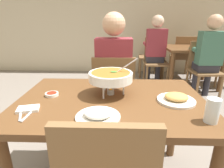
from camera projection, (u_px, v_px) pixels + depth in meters
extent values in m
cube|color=beige|center=(117.00, 7.00, 4.17)|extent=(10.00, 0.10, 3.00)
cube|color=brown|center=(111.00, 101.00, 1.24)|extent=(1.24, 0.84, 0.04)
cylinder|color=brown|center=(53.00, 120.00, 1.72)|extent=(0.07, 0.07, 0.71)
cylinder|color=brown|center=(174.00, 122.00, 1.69)|extent=(0.07, 0.07, 0.71)
cube|color=brown|center=(114.00, 95.00, 2.09)|extent=(0.44, 0.44, 0.03)
cube|color=brown|center=(113.00, 80.00, 1.82)|extent=(0.42, 0.04, 0.45)
cylinder|color=brown|center=(129.00, 105.00, 2.34)|extent=(0.04, 0.04, 0.42)
cylinder|color=brown|center=(99.00, 105.00, 2.35)|extent=(0.04, 0.04, 0.42)
cylinder|color=brown|center=(131.00, 121.00, 1.98)|extent=(0.04, 0.04, 0.42)
cylinder|color=brown|center=(96.00, 121.00, 1.99)|extent=(0.04, 0.04, 0.42)
cylinder|color=#2D2D38|center=(122.00, 111.00, 2.18)|extent=(0.10, 0.10, 0.45)
cylinder|color=#2D2D38|center=(105.00, 110.00, 2.18)|extent=(0.10, 0.10, 0.45)
cube|color=#2D2D38|center=(114.00, 89.00, 2.05)|extent=(0.32, 0.32, 0.12)
cube|color=maroon|center=(114.00, 63.00, 1.87)|extent=(0.36, 0.20, 0.50)
sphere|color=tan|center=(114.00, 24.00, 1.74)|extent=(0.22, 0.22, 0.22)
cylinder|color=maroon|center=(128.00, 64.00, 2.07)|extent=(0.08, 0.28, 0.08)
cylinder|color=maroon|center=(100.00, 64.00, 2.08)|extent=(0.08, 0.28, 0.08)
cylinder|color=silver|center=(124.00, 88.00, 1.29)|extent=(0.01, 0.01, 0.10)
cylinder|color=silver|center=(105.00, 84.00, 1.36)|extent=(0.01, 0.01, 0.10)
cylinder|color=silver|center=(103.00, 92.00, 1.22)|extent=(0.01, 0.01, 0.10)
torus|color=silver|center=(111.00, 81.00, 1.27)|extent=(0.21, 0.21, 0.01)
cylinder|color=#B2B2B7|center=(111.00, 92.00, 1.30)|extent=(0.05, 0.05, 0.04)
cone|color=orange|center=(111.00, 88.00, 1.29)|extent=(0.02, 0.02, 0.04)
cylinder|color=white|center=(111.00, 77.00, 1.26)|extent=(0.30, 0.30, 0.06)
cylinder|color=#AD6023|center=(111.00, 73.00, 1.25)|extent=(0.26, 0.26, 0.01)
ellipsoid|color=#388433|center=(114.00, 72.00, 1.25)|extent=(0.05, 0.03, 0.01)
cylinder|color=silver|center=(124.00, 67.00, 1.26)|extent=(0.18, 0.01, 0.13)
cylinder|color=white|center=(98.00, 117.00, 0.99)|extent=(0.24, 0.24, 0.01)
ellipsoid|color=white|center=(98.00, 113.00, 0.98)|extent=(0.15, 0.13, 0.04)
cylinder|color=white|center=(176.00, 100.00, 1.19)|extent=(0.24, 0.24, 0.01)
ellipsoid|color=tan|center=(176.00, 97.00, 1.18)|extent=(0.15, 0.13, 0.04)
cylinder|color=white|center=(52.00, 94.00, 1.28)|extent=(0.09, 0.09, 0.02)
cylinder|color=maroon|center=(52.00, 93.00, 1.27)|extent=(0.07, 0.07, 0.01)
cube|color=white|center=(28.00, 109.00, 1.08)|extent=(0.14, 0.11, 0.02)
cube|color=silver|center=(21.00, 114.00, 1.03)|extent=(0.08, 0.16, 0.01)
cube|color=silver|center=(29.00, 114.00, 1.03)|extent=(0.02, 0.17, 0.01)
cylinder|color=silver|center=(212.00, 111.00, 0.94)|extent=(0.07, 0.07, 0.13)
cylinder|color=orange|center=(212.00, 114.00, 0.94)|extent=(0.06, 0.06, 0.08)
cube|color=brown|center=(192.00, 48.00, 3.44)|extent=(1.00, 0.80, 0.04)
cylinder|color=brown|center=(171.00, 72.00, 3.26)|extent=(0.07, 0.07, 0.71)
cylinder|color=brown|center=(222.00, 73.00, 3.23)|extent=(0.07, 0.07, 0.71)
cylinder|color=brown|center=(163.00, 63.00, 3.90)|extent=(0.07, 0.07, 0.71)
cylinder|color=brown|center=(205.00, 64.00, 3.87)|extent=(0.07, 0.07, 0.71)
cube|color=brown|center=(156.00, 63.00, 3.55)|extent=(0.44, 0.44, 0.03)
cube|color=brown|center=(155.00, 49.00, 3.66)|extent=(0.42, 0.04, 0.45)
cylinder|color=brown|center=(147.00, 77.00, 3.45)|extent=(0.04, 0.04, 0.42)
cylinder|color=brown|center=(167.00, 78.00, 3.44)|extent=(0.04, 0.04, 0.42)
cylinder|color=brown|center=(144.00, 72.00, 3.81)|extent=(0.04, 0.04, 0.42)
cylinder|color=brown|center=(163.00, 72.00, 3.80)|extent=(0.04, 0.04, 0.42)
cube|color=brown|center=(205.00, 72.00, 2.98)|extent=(0.47, 0.47, 0.03)
cube|color=brown|center=(201.00, 55.00, 3.09)|extent=(0.42, 0.07, 0.45)
cylinder|color=brown|center=(197.00, 89.00, 2.87)|extent=(0.04, 0.04, 0.42)
cylinder|color=brown|center=(221.00, 89.00, 2.89)|extent=(0.04, 0.04, 0.42)
cylinder|color=brown|center=(187.00, 81.00, 3.23)|extent=(0.04, 0.04, 0.42)
cylinder|color=brown|center=(208.00, 81.00, 3.25)|extent=(0.04, 0.04, 0.42)
cube|color=brown|center=(181.00, 57.00, 4.10)|extent=(0.46, 0.46, 0.03)
cube|color=brown|center=(185.00, 48.00, 3.83)|extent=(0.42, 0.06, 0.45)
cylinder|color=brown|center=(186.00, 65.00, 4.34)|extent=(0.04, 0.04, 0.42)
cylinder|color=brown|center=(170.00, 65.00, 4.37)|extent=(0.04, 0.04, 0.42)
cylinder|color=brown|center=(191.00, 69.00, 3.99)|extent=(0.04, 0.04, 0.42)
cylinder|color=brown|center=(173.00, 69.00, 4.01)|extent=(0.04, 0.04, 0.42)
cube|color=brown|center=(149.00, 57.00, 4.12)|extent=(0.46, 0.46, 0.03)
cube|color=brown|center=(159.00, 46.00, 4.02)|extent=(0.06, 0.42, 0.45)
cylinder|color=brown|center=(139.00, 65.00, 4.39)|extent=(0.04, 0.04, 0.42)
cylinder|color=brown|center=(140.00, 69.00, 4.03)|extent=(0.04, 0.04, 0.42)
cylinder|color=brown|center=(156.00, 65.00, 4.36)|extent=(0.04, 0.04, 0.42)
cylinder|color=brown|center=(158.00, 69.00, 4.00)|extent=(0.04, 0.04, 0.42)
cylinder|color=brown|center=(208.00, 71.00, 3.83)|extent=(0.04, 0.04, 0.42)
cylinder|color=brown|center=(216.00, 77.00, 3.48)|extent=(0.04, 0.04, 0.42)
cylinder|color=#2D2D38|center=(158.00, 72.00, 3.76)|extent=(0.10, 0.10, 0.45)
cylinder|color=#2D2D38|center=(148.00, 72.00, 3.77)|extent=(0.10, 0.10, 0.45)
cube|color=#2D2D38|center=(154.00, 58.00, 3.63)|extent=(0.32, 0.32, 0.12)
cube|color=maroon|center=(156.00, 43.00, 3.45)|extent=(0.36, 0.20, 0.50)
sphere|color=beige|center=(158.00, 21.00, 3.32)|extent=(0.22, 0.22, 0.22)
cylinder|color=maroon|center=(162.00, 44.00, 3.65)|extent=(0.08, 0.28, 0.08)
cylinder|color=maroon|center=(146.00, 44.00, 3.66)|extent=(0.08, 0.28, 0.08)
cylinder|color=#2D2D38|center=(207.00, 83.00, 3.12)|extent=(0.10, 0.10, 0.45)
cylinder|color=#2D2D38|center=(195.00, 82.00, 3.13)|extent=(0.10, 0.10, 0.45)
cube|color=#2D2D38|center=(205.00, 67.00, 2.99)|extent=(0.32, 0.32, 0.12)
cube|color=#3D6B56|center=(210.00, 48.00, 2.81)|extent=(0.36, 0.20, 0.50)
sphere|color=tan|center=(215.00, 22.00, 2.69)|extent=(0.22, 0.22, 0.22)
cylinder|color=#3D6B56|center=(214.00, 50.00, 3.02)|extent=(0.08, 0.28, 0.08)
cylinder|color=#3D6B56|center=(194.00, 49.00, 3.02)|extent=(0.08, 0.28, 0.08)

